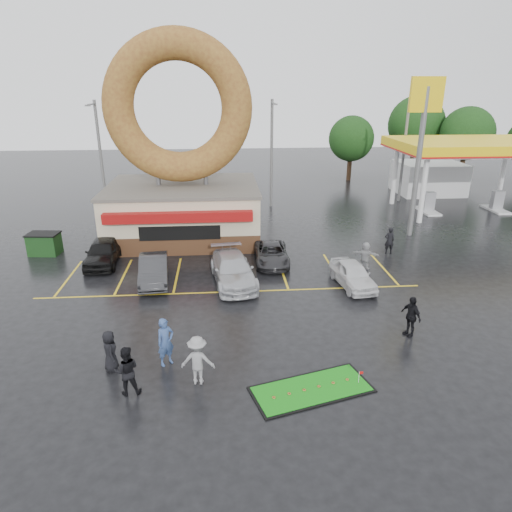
{
  "coord_description": "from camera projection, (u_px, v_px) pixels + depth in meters",
  "views": [
    {
      "loc": [
        -0.41,
        -18.15,
        10.12
      ],
      "look_at": [
        1.24,
        2.76,
        2.2
      ],
      "focal_mm": 32.0,
      "sensor_mm": 36.0,
      "label": 1
    }
  ],
  "objects": [
    {
      "name": "ground",
      "position": [
        234.0,
        324.0,
        20.54
      ],
      "size": [
        120.0,
        120.0,
        0.0
      ],
      "primitive_type": "plane",
      "color": "black",
      "rests_on": "ground"
    },
    {
      "name": "donut_shop",
      "position": [
        182.0,
        173.0,
        30.84
      ],
      "size": [
        10.2,
        8.7,
        13.5
      ],
      "color": "#472B19",
      "rests_on": "ground"
    },
    {
      "name": "gas_station",
      "position": [
        451.0,
        162.0,
        40.23
      ],
      "size": [
        12.3,
        13.65,
        5.9
      ],
      "color": "silver",
      "rests_on": "ground"
    },
    {
      "name": "shell_sign",
      "position": [
        422.0,
        129.0,
        30.08
      ],
      "size": [
        2.2,
        0.36,
        10.6
      ],
      "color": "slate",
      "rests_on": "ground"
    },
    {
      "name": "streetlight_left",
      "position": [
        100.0,
        155.0,
        36.69
      ],
      "size": [
        0.4,
        2.21,
        9.0
      ],
      "color": "slate",
      "rests_on": "ground"
    },
    {
      "name": "streetlight_mid",
      "position": [
        272.0,
        151.0,
        38.65
      ],
      "size": [
        0.4,
        2.21,
        9.0
      ],
      "color": "slate",
      "rests_on": "ground"
    },
    {
      "name": "streetlight_right",
      "position": [
        405.0,
        148.0,
        40.47
      ],
      "size": [
        0.4,
        2.21,
        9.0
      ],
      "color": "slate",
      "rests_on": "ground"
    },
    {
      "name": "tree_far_a",
      "position": [
        467.0,
        134.0,
        48.6
      ],
      "size": [
        5.6,
        5.6,
        8.0
      ],
      "color": "#332114",
      "rests_on": "ground"
    },
    {
      "name": "tree_far_c",
      "position": [
        416.0,
        124.0,
        51.8
      ],
      "size": [
        6.3,
        6.3,
        9.0
      ],
      "color": "#332114",
      "rests_on": "ground"
    },
    {
      "name": "tree_far_d",
      "position": [
        351.0,
        139.0,
        49.81
      ],
      "size": [
        4.9,
        4.9,
        7.0
      ],
      "color": "#332114",
      "rests_on": "ground"
    },
    {
      "name": "car_black",
      "position": [
        103.0,
        252.0,
        27.18
      ],
      "size": [
        1.93,
        4.48,
        1.51
      ],
      "primitive_type": "imported",
      "rotation": [
        0.0,
        0.0,
        0.03
      ],
      "color": "black",
      "rests_on": "ground"
    },
    {
      "name": "car_dgrey",
      "position": [
        154.0,
        269.0,
        24.72
      ],
      "size": [
        1.91,
        4.4,
        1.41
      ],
      "primitive_type": "imported",
      "rotation": [
        0.0,
        0.0,
        0.1
      ],
      "color": "#2B2B2D",
      "rests_on": "ground"
    },
    {
      "name": "car_silver",
      "position": [
        233.0,
        270.0,
        24.58
      ],
      "size": [
        2.74,
        5.36,
        1.49
      ],
      "primitive_type": "imported",
      "rotation": [
        0.0,
        0.0,
        0.13
      ],
      "color": "#B8B9BE",
      "rests_on": "ground"
    },
    {
      "name": "car_grey",
      "position": [
        272.0,
        254.0,
        27.33
      ],
      "size": [
        2.11,
        4.29,
        1.17
      ],
      "primitive_type": "imported",
      "rotation": [
        0.0,
        0.0,
        -0.04
      ],
      "color": "#2D2D2F",
      "rests_on": "ground"
    },
    {
      "name": "car_white",
      "position": [
        353.0,
        274.0,
        24.21
      ],
      "size": [
        2.03,
        4.02,
        1.31
      ],
      "primitive_type": "imported",
      "rotation": [
        0.0,
        0.0,
        0.13
      ],
      "color": "silver",
      "rests_on": "ground"
    },
    {
      "name": "person_blue",
      "position": [
        166.0,
        342.0,
        17.29
      ],
      "size": [
        0.84,
        0.79,
        1.93
      ],
      "primitive_type": "imported",
      "rotation": [
        0.0,
        0.0,
        0.66
      ],
      "color": "#334B80",
      "rests_on": "ground"
    },
    {
      "name": "person_blackjkt",
      "position": [
        127.0,
        371.0,
        15.64
      ],
      "size": [
        0.97,
        0.8,
        1.82
      ],
      "primitive_type": "imported",
      "rotation": [
        0.0,
        0.0,
        3.28
      ],
      "color": "black",
      "rests_on": "ground"
    },
    {
      "name": "person_hoodie",
      "position": [
        198.0,
        360.0,
        16.18
      ],
      "size": [
        1.28,
        0.83,
        1.86
      ],
      "primitive_type": "imported",
      "rotation": [
        0.0,
        0.0,
        3.03
      ],
      "color": "gray",
      "rests_on": "ground"
    },
    {
      "name": "person_bystander",
      "position": [
        110.0,
        351.0,
        16.97
      ],
      "size": [
        0.75,
        0.92,
        1.63
      ],
      "primitive_type": "imported",
      "rotation": [
        0.0,
        0.0,
        1.89
      ],
      "color": "black",
      "rests_on": "ground"
    },
    {
      "name": "person_cameraman",
      "position": [
        411.0,
        316.0,
        19.35
      ],
      "size": [
        0.81,
        1.14,
        1.8
      ],
      "primitive_type": "imported",
      "rotation": [
        0.0,
        0.0,
        -1.18
      ],
      "color": "black",
      "rests_on": "ground"
    },
    {
      "name": "person_walker_near",
      "position": [
        365.0,
        256.0,
        26.41
      ],
      "size": [
        1.58,
        1.06,
        1.63
      ],
      "primitive_type": "imported",
      "rotation": [
        0.0,
        0.0,
        2.72
      ],
      "color": "#9A9A9D",
      "rests_on": "ground"
    },
    {
      "name": "person_walker_far",
      "position": [
        389.0,
        241.0,
        28.79
      ],
      "size": [
        0.63,
        0.42,
        1.73
      ],
      "primitive_type": "imported",
      "rotation": [
        0.0,
        0.0,
        3.14
      ],
      "color": "black",
      "rests_on": "ground"
    },
    {
      "name": "dumpster",
      "position": [
        44.0,
        244.0,
        28.76
      ],
      "size": [
        1.91,
        1.38,
        1.3
      ],
      "primitive_type": "cube",
      "rotation": [
        0.0,
        0.0,
        -0.1
      ],
      "color": "#1A4119",
      "rests_on": "ground"
    },
    {
      "name": "putting_green",
      "position": [
        312.0,
        389.0,
        16.09
      ],
      "size": [
        4.58,
        2.93,
        0.53
      ],
      "color": "black",
      "rests_on": "ground"
    }
  ]
}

